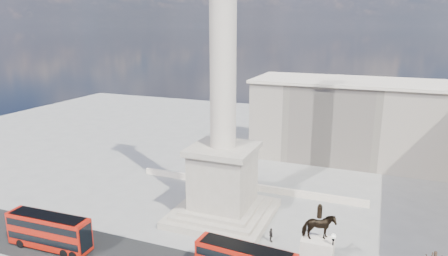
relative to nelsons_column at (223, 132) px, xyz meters
name	(u,v)px	position (x,y,z in m)	size (l,w,h in m)	color
ground	(210,232)	(0.00, -5.00, -12.92)	(180.00, 180.00, 0.00)	gray
nelsons_column	(223,132)	(0.00, 0.00, 0.00)	(14.00, 14.00, 49.85)	#ADA190
balustrade_wall	(247,186)	(0.00, 11.00, -12.37)	(40.00, 0.60, 1.10)	beige
building_northeast	(378,122)	(20.00, 35.00, -4.59)	(51.00, 17.00, 16.60)	beige
red_bus_a	(50,231)	(-16.91, -16.19, -10.54)	(11.26, 3.00, 4.53)	#B01509
victorian_lamp	(332,255)	(16.78, -10.60, -9.35)	(0.52, 0.52, 6.06)	black
equestrian_statue	(317,253)	(15.12, -9.98, -9.78)	(4.33, 3.25, 8.94)	beige
pedestrian_crossing	(271,235)	(8.47, -4.42, -11.95)	(1.14, 0.47, 1.94)	#282422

